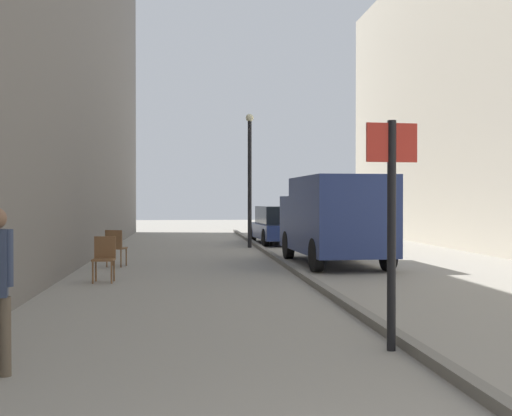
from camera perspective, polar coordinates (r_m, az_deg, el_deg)
ground_plane at (r=14.06m, az=-2.35°, el=-6.23°), size 80.00×80.00×0.00m
kerb_strip at (r=14.24m, az=4.04°, el=-5.89°), size 0.16×40.00×0.12m
delivery_van at (r=16.89m, az=7.01°, el=-0.85°), size 2.14×5.00×2.30m
parked_car at (r=24.80m, az=2.12°, el=-1.55°), size 2.05×4.30×1.45m
street_sign_post at (r=7.34m, az=12.03°, el=-0.53°), size 0.60×0.10×2.60m
lamp_post at (r=22.70m, az=-0.57°, el=3.31°), size 0.28×0.28×4.76m
cafe_chair_near_window at (r=13.60m, az=-13.42°, el=-4.17°), size 0.45×0.45×0.94m
cafe_chair_by_doorway at (r=16.58m, az=-12.47°, el=-3.28°), size 0.54×0.54×0.94m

